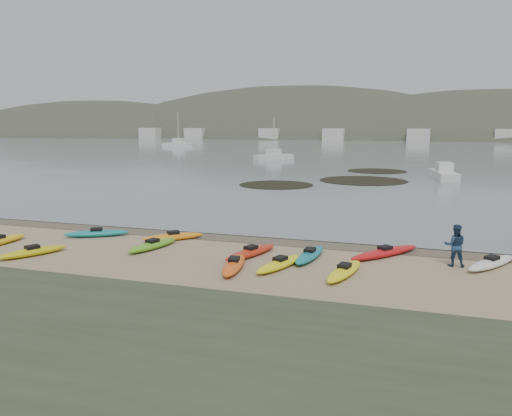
% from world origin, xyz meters
% --- Properties ---
extents(ground, '(600.00, 600.00, 0.00)m').
position_xyz_m(ground, '(0.00, 0.00, 0.00)').
color(ground, tan).
rests_on(ground, ground).
extents(wet_sand, '(60.00, 60.00, 0.00)m').
position_xyz_m(wet_sand, '(0.00, -0.30, 0.00)').
color(wet_sand, brown).
rests_on(wet_sand, ground).
extents(water, '(1200.00, 1200.00, 0.00)m').
position_xyz_m(water, '(0.00, 300.00, 0.01)').
color(water, slate).
rests_on(water, ground).
extents(kayaks, '(23.47, 7.81, 0.34)m').
position_xyz_m(kayaks, '(-0.11, -3.74, 0.17)').
color(kayaks, yellow).
rests_on(kayaks, ground).
extents(person_east, '(0.86, 0.68, 1.72)m').
position_xyz_m(person_east, '(9.17, -2.53, 0.86)').
color(person_east, navy).
rests_on(person_east, ground).
extents(kelp_mats, '(15.19, 23.66, 0.04)m').
position_xyz_m(kelp_mats, '(0.83, 28.36, 0.03)').
color(kelp_mats, black).
rests_on(kelp_mats, water).
extents(moored_boats, '(109.81, 87.94, 1.17)m').
position_xyz_m(moored_boats, '(5.69, 75.17, 0.53)').
color(moored_boats, silver).
rests_on(moored_boats, ground).
extents(far_hills, '(550.00, 135.00, 80.00)m').
position_xyz_m(far_hills, '(39.38, 193.97, -15.93)').
color(far_hills, '#384235').
rests_on(far_hills, ground).
extents(far_town, '(199.00, 5.00, 4.00)m').
position_xyz_m(far_town, '(6.00, 145.00, 2.00)').
color(far_town, beige).
rests_on(far_town, ground).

